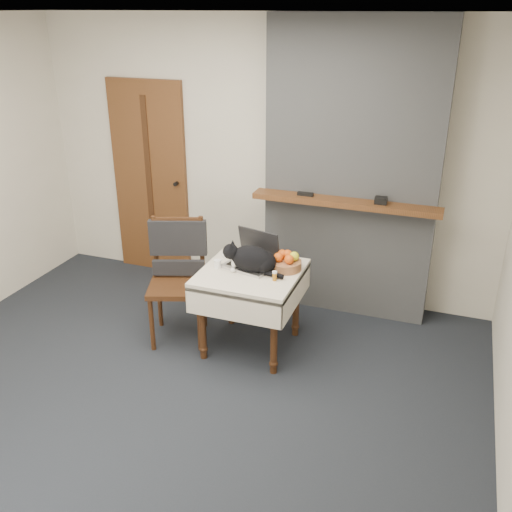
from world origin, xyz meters
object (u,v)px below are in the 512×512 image
Objects in this scene: cat at (253,259)px; chair at (178,262)px; laptop at (253,257)px; pill_bottle at (275,276)px; fruit_basket at (286,262)px; side_table at (251,283)px; cream_jar at (218,264)px; door at (150,179)px.

chair reaches higher than cat.
laptop reaches higher than cat.
chair is (-0.90, 0.12, -0.08)m from pill_bottle.
cat is at bearing -148.57° from fruit_basket.
chair reaches higher than fruit_basket.
cream_jar is at bearing -171.91° from side_table.
laptop is at bearing -176.47° from fruit_basket.
fruit_basket is at bearing -29.12° from door.
cat is (0.05, -0.12, 0.04)m from laptop.
laptop reaches higher than cream_jar.
chair is at bearing -157.63° from laptop.
pill_bottle is at bearing -94.21° from fruit_basket.
pill_bottle is (1.76, -1.22, -0.26)m from door.
fruit_basket is (0.02, 0.23, 0.02)m from pill_bottle.
door is at bearing 137.28° from cream_jar.
fruit_basket is at bearing 85.79° from pill_bottle.
side_table is 0.22m from cat.
laptop reaches higher than side_table.
chair is at bearing -173.02° from fruit_basket.
door is 4.48× the size of laptop.
pill_bottle is 0.23m from fruit_basket.
pill_bottle is at bearing -25.71° from laptop.
side_table is 10.08× the size of pill_bottle.
cream_jar is 0.88× the size of pill_bottle.
laptop is at bearing -11.01° from chair.
pill_bottle is at bearing -6.96° from cream_jar.
laptop is 0.43× the size of chair.
pill_bottle is (0.50, -0.06, 0.01)m from cream_jar.
door is at bearing 108.60° from chair.
pill_bottle is at bearing -27.00° from chair.
cream_jar is at bearing 175.79° from cat.
cream_jar is at bearing -134.44° from laptop.
laptop is 0.34m from pill_bottle.
side_table is at bearing -152.53° from fruit_basket.
cat reaches higher than fruit_basket.
cat is at bearing -22.84° from side_table.
cat is at bearing -21.80° from chair.
side_table is 0.33m from fruit_basket.
side_table is 0.31m from cream_jar.
door is 29.32× the size of cream_jar.
cat reaches higher than cream_jar.
cream_jar is at bearing -42.72° from door.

